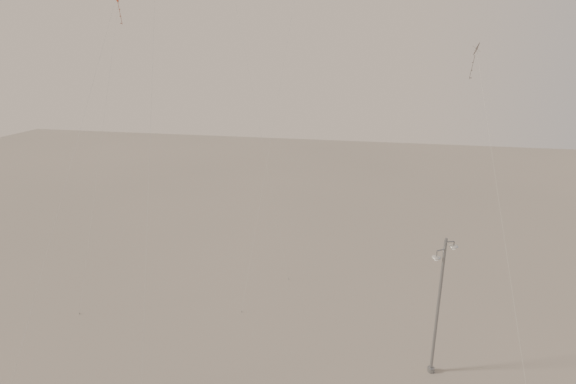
# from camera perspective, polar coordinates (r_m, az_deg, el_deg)

# --- Properties ---
(street_lamp) EXTENTS (1.48, 1.03, 9.14)m
(street_lamp) POSITION_cam_1_polar(r_m,az_deg,el_deg) (29.08, 18.57, -13.32)
(street_lamp) COLOR gray
(street_lamp) RESTS_ON ground
(kite_1) EXTENTS (1.32, 9.00, 26.96)m
(kite_1) POSITION_cam_1_polar(r_m,az_deg,el_deg) (29.54, -16.69, 18.12)
(kite_1) COLOR #312928
(kite_1) RESTS_ON ground
(kite_3) EXTENTS (2.43, 12.85, 23.06)m
(kite_3) POSITION_cam_1_polar(r_m,az_deg,el_deg) (30.94, -23.53, 12.32)
(kite_3) COLOR maroon
(kite_3) RESTS_ON ground
(kite_4) EXTENTS (3.63, 10.28, 19.83)m
(kite_4) POSITION_cam_1_polar(r_m,az_deg,el_deg) (29.09, 23.91, 8.14)
(kite_4) COLOR #312928
(kite_4) RESTS_ON ground
(kite_5) EXTENTS (6.20, 3.91, 27.68)m
(kite_5) POSITION_cam_1_polar(r_m,az_deg,el_deg) (39.44, -6.09, 20.12)
(kite_5) COLOR #AE391D
(kite_5) RESTS_ON ground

